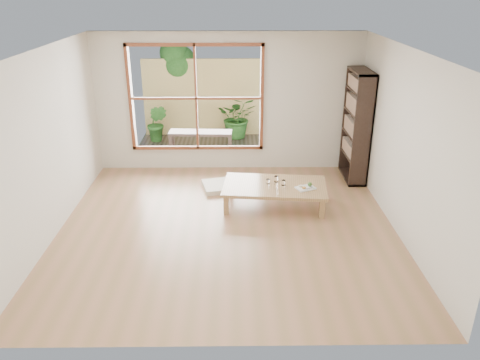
# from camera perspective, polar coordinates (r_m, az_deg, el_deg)

# --- Properties ---
(ground) EXTENTS (5.00, 5.00, 0.00)m
(ground) POSITION_cam_1_polar(r_m,az_deg,el_deg) (7.09, -1.55, -5.74)
(ground) COLOR #AE7A57
(ground) RESTS_ON ground
(low_table) EXTENTS (1.75, 1.10, 0.36)m
(low_table) POSITION_cam_1_polar(r_m,az_deg,el_deg) (7.63, 4.24, -0.91)
(low_table) COLOR #AC8053
(low_table) RESTS_ON ground
(floor_cushion) EXTENTS (0.69, 0.69, 0.08)m
(floor_cushion) POSITION_cam_1_polar(r_m,az_deg,el_deg) (8.36, -2.46, -0.74)
(floor_cushion) COLOR silver
(floor_cushion) RESTS_ON ground
(bookshelf) EXTENTS (0.32, 0.90, 2.01)m
(bookshelf) POSITION_cam_1_polar(r_m,az_deg,el_deg) (8.74, 14.03, 6.39)
(bookshelf) COLOR #2E2019
(bookshelf) RESTS_ON ground
(glass_tall) EXTENTS (0.07, 0.07, 0.12)m
(glass_tall) POSITION_cam_1_polar(r_m,az_deg,el_deg) (7.44, 4.42, -0.68)
(glass_tall) COLOR silver
(glass_tall) RESTS_ON low_table
(glass_mid) EXTENTS (0.06, 0.06, 0.09)m
(glass_mid) POSITION_cam_1_polar(r_m,az_deg,el_deg) (7.60, 5.32, -0.33)
(glass_mid) COLOR silver
(glass_mid) RESTS_ON low_table
(glass_short) EXTENTS (0.07, 0.07, 0.09)m
(glass_short) POSITION_cam_1_polar(r_m,az_deg,el_deg) (7.74, 4.44, 0.15)
(glass_short) COLOR silver
(glass_short) RESTS_ON low_table
(glass_small) EXTENTS (0.06, 0.06, 0.08)m
(glass_small) POSITION_cam_1_polar(r_m,az_deg,el_deg) (7.65, 3.44, -0.17)
(glass_small) COLOR silver
(glass_small) RESTS_ON low_table
(food_tray) EXTENTS (0.35, 0.31, 0.09)m
(food_tray) POSITION_cam_1_polar(r_m,az_deg,el_deg) (7.54, 8.09, -0.86)
(food_tray) COLOR white
(food_tray) RESTS_ON low_table
(deck) EXTENTS (2.80, 2.00, 0.05)m
(deck) POSITION_cam_1_polar(r_m,az_deg,el_deg) (10.37, -4.62, 3.82)
(deck) COLOR #3E352D
(deck) RESTS_ON ground
(garden_bench) EXTENTS (1.36, 0.45, 0.43)m
(garden_bench) POSITION_cam_1_polar(r_m,az_deg,el_deg) (10.10, -4.83, 5.59)
(garden_bench) COLOR #2E2019
(garden_bench) RESTS_ON deck
(bamboo_fence) EXTENTS (2.80, 0.06, 1.80)m
(bamboo_fence) POSITION_cam_1_polar(r_m,az_deg,el_deg) (11.08, -4.44, 9.93)
(bamboo_fence) COLOR tan
(bamboo_fence) RESTS_ON ground
(shrub_right) EXTENTS (0.89, 0.78, 0.98)m
(shrub_right) POSITION_cam_1_polar(r_m,az_deg,el_deg) (10.91, -0.28, 7.69)
(shrub_right) COLOR #2D5F23
(shrub_right) RESTS_ON deck
(shrub_left) EXTENTS (0.54, 0.47, 0.85)m
(shrub_left) POSITION_cam_1_polar(r_m,az_deg,el_deg) (10.82, -10.07, 6.84)
(shrub_left) COLOR #2D5F23
(shrub_left) RESTS_ON deck
(garden_tree) EXTENTS (1.04, 0.85, 2.22)m
(garden_tree) POSITION_cam_1_polar(r_m,az_deg,el_deg) (11.30, -7.99, 13.79)
(garden_tree) COLOR #4C3D2D
(garden_tree) RESTS_ON ground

